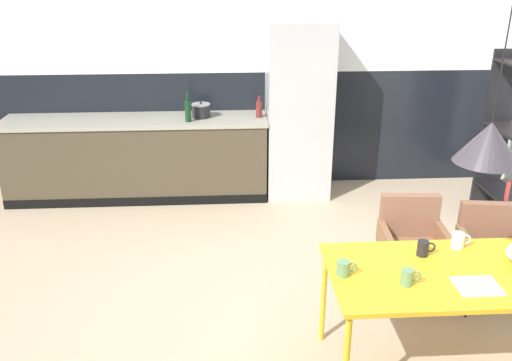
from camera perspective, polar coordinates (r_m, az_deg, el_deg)
ground_plane at (r=3.90m, az=4.92°, el=-17.17°), size 8.14×8.14×0.00m
back_wall_splashback_dark at (r=6.33m, az=1.22°, el=5.63°), size 6.11×0.12×1.33m
back_wall_panel_upper at (r=6.09m, az=1.33°, el=17.75°), size 6.11×0.12×1.33m
kitchen_counter at (r=6.12m, az=-12.50°, el=2.37°), size 2.88×0.63×0.90m
refrigerator_column at (r=5.94m, az=4.53°, el=7.40°), size 0.69×0.60×1.92m
dining_table at (r=3.53m, az=21.28°, el=-9.62°), size 1.64×0.78×0.75m
armchair_near_window at (r=4.32m, az=16.27°, el=-5.59°), size 0.52×0.50×0.81m
armchair_corner_seat at (r=4.47m, az=23.86°, el=-6.06°), size 0.54×0.53×0.77m
open_book at (r=3.37m, az=22.53°, el=-10.36°), size 0.25×0.20×0.02m
mug_short_terracotta at (r=3.24m, az=15.89°, el=-9.88°), size 0.12×0.07×0.10m
mug_tall_blue at (r=3.57m, az=17.44°, el=-6.91°), size 0.12×0.07×0.10m
mug_dark_espresso at (r=3.73m, az=20.80°, el=-5.98°), size 0.13×0.08×0.10m
mug_glass_clear at (r=3.24m, az=9.36°, el=-9.22°), size 0.12×0.08×0.10m
cooking_pot at (r=5.91m, az=-5.88°, el=7.45°), size 0.21×0.21×0.17m
bottle_vinegar_dark at (r=5.87m, az=0.33°, el=7.69°), size 0.07×0.07×0.24m
bottle_wine_green at (r=5.74m, az=-7.27°, el=7.44°), size 0.06×0.06×0.32m
pendant_lamp_over_table_near at (r=3.16m, az=23.60°, el=3.75°), size 0.36×0.36×1.16m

